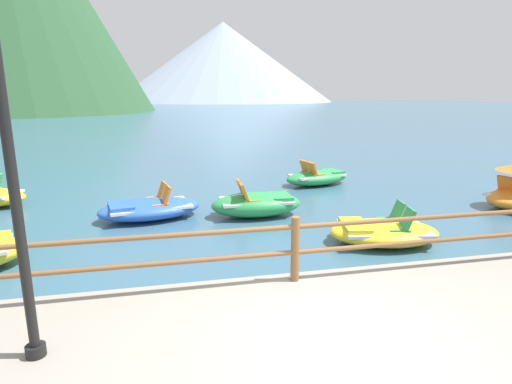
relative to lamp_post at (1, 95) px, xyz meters
name	(u,v)px	position (x,y,z in m)	size (l,w,h in m)	color
ground_plane	(180,123)	(3.14, 39.60, -3.02)	(200.00, 200.00, 0.00)	#38607A
dock_railing	(295,242)	(3.14, 1.15, -2.03)	(23.92, 0.12, 0.95)	brown
lamp_post	(1,95)	(0.00, 0.00, 0.00)	(0.28, 0.28, 4.37)	black
pedal_boat_1	(149,208)	(0.97, 6.11, -2.76)	(2.69, 1.81, 0.83)	blue
pedal_boat_4	(383,232)	(5.72, 3.27, -2.77)	(2.45, 1.79, 0.82)	yellow
pedal_boat_6	(317,177)	(6.38, 8.90, -2.76)	(2.50, 1.64, 0.84)	green
pedal_boat_7	(257,204)	(3.60, 5.76, -2.70)	(2.28, 1.20, 0.91)	green
distant_peak	(223,62)	(21.48, 136.08, 9.25)	(69.39, 69.39, 24.55)	#93A3B7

